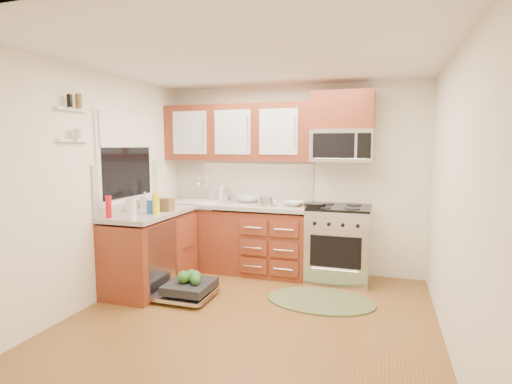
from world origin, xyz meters
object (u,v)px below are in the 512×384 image
(upper_cabinets, at_px, (237,133))
(cutting_board, at_px, (302,204))
(dishwasher, at_px, (187,290))
(paper_towel_roll, at_px, (131,209))
(microwave, at_px, (342,146))
(cup, at_px, (273,203))
(stock_pot, at_px, (266,201))
(sink, at_px, (198,211))
(bowl_b, at_px, (248,199))
(skillet, at_px, (315,205))
(bowl_a, at_px, (293,204))
(range, at_px, (338,244))
(rug, at_px, (320,301))

(upper_cabinets, bearing_deg, cutting_board, -1.58)
(dishwasher, distance_m, paper_towel_roll, 1.09)
(microwave, xyz_separation_m, cup, (-0.84, -0.19, -0.73))
(upper_cabinets, xyz_separation_m, stock_pot, (0.49, -0.26, -0.89))
(sink, distance_m, bowl_b, 0.72)
(skillet, xyz_separation_m, cup, (-0.56, 0.07, -0.01))
(upper_cabinets, xyz_separation_m, microwave, (1.41, -0.02, -0.18))
(dishwasher, xyz_separation_m, stock_pot, (0.62, 1.02, 0.89))
(bowl_a, bearing_deg, upper_cabinets, 170.57)
(paper_towel_roll, relative_size, cup, 2.10)
(skillet, xyz_separation_m, bowl_b, (-0.98, 0.31, -0.00))
(upper_cabinets, xyz_separation_m, range, (1.41, -0.15, -1.40))
(cup, bearing_deg, upper_cabinets, 158.85)
(microwave, relative_size, skillet, 2.88)
(microwave, bearing_deg, range, -90.00)
(bowl_a, bearing_deg, skillet, -25.92)
(dishwasher, bearing_deg, cutting_board, 50.24)
(rug, bearing_deg, sink, 157.39)
(range, height_order, cutting_board, range)
(upper_cabinets, distance_m, skillet, 1.47)
(bowl_a, relative_size, cup, 2.33)
(upper_cabinets, bearing_deg, range, -5.89)
(range, xyz_separation_m, bowl_b, (-1.26, 0.17, 0.50))
(range, relative_size, bowl_b, 3.09)
(range, xyz_separation_m, skillet, (-0.28, -0.14, 0.50))
(sink, bearing_deg, paper_towel_roll, -92.91)
(microwave, relative_size, bowl_a, 3.01)
(range, height_order, rug, range)
(stock_pot, distance_m, cutting_board, 0.48)
(skillet, bearing_deg, stock_pot, 177.48)
(dishwasher, bearing_deg, bowl_a, 50.07)
(sink, distance_m, bowl_a, 1.35)
(upper_cabinets, distance_m, rug, 2.45)
(upper_cabinets, bearing_deg, cup, -21.15)
(bowl_a, bearing_deg, cup, -161.56)
(range, bearing_deg, sink, -179.70)
(cutting_board, bearing_deg, paper_towel_roll, -133.76)
(range, bearing_deg, microwave, 90.00)
(sink, distance_m, skillet, 1.66)
(rug, relative_size, bowl_a, 4.70)
(dishwasher, distance_m, stock_pot, 1.49)
(sink, xyz_separation_m, cup, (1.09, -0.06, 0.17))
(upper_cabinets, height_order, cutting_board, upper_cabinets)
(sink, height_order, dishwasher, sink)
(skillet, distance_m, cup, 0.56)
(stock_pot, bearing_deg, range, 6.95)
(dishwasher, bearing_deg, microwave, 39.07)
(microwave, relative_size, stock_pot, 3.70)
(skillet, height_order, cutting_board, skillet)
(bowl_b, bearing_deg, range, -7.70)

